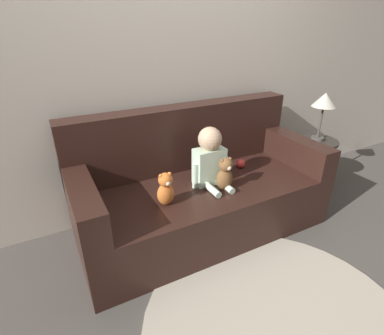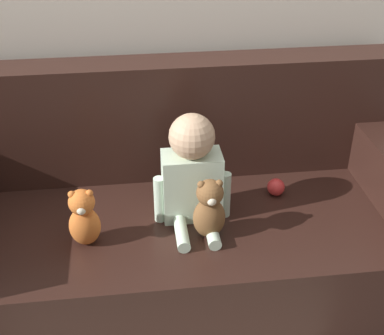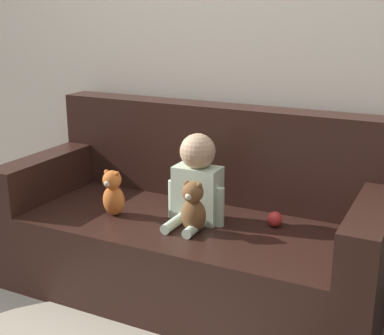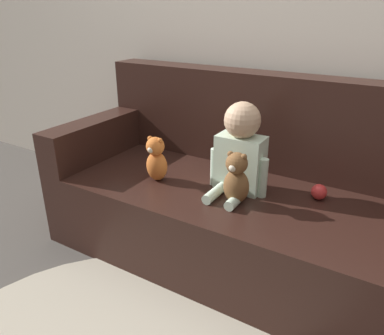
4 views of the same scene
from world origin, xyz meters
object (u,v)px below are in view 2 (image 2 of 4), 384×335
person_baby (192,172)px  plush_toy_side (84,218)px  couch (179,222)px  toy_ball (276,187)px  teddy_bear_brown (209,209)px

person_baby → plush_toy_side: person_baby is taller
couch → person_baby: 0.32m
plush_toy_side → toy_ball: (0.78, 0.23, -0.08)m
couch → teddy_bear_brown: size_ratio=7.58×
person_baby → toy_ball: bearing=15.9°
toy_ball → plush_toy_side: bearing=-163.8°
teddy_bear_brown → couch: bearing=112.3°
couch → toy_ball: size_ratio=25.86×
person_baby → toy_ball: 0.42m
plush_toy_side → couch: bearing=29.6°
plush_toy_side → toy_ball: plush_toy_side is taller
person_baby → plush_toy_side: 0.44m
teddy_bear_brown → plush_toy_side: (-0.46, 0.01, -0.01)m
couch → plush_toy_side: 0.47m
person_baby → teddy_bear_brown: size_ratio=1.75×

